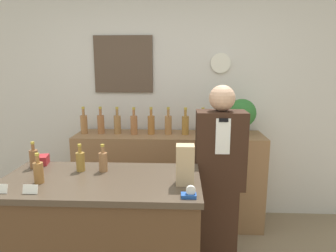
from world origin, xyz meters
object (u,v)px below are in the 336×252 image
at_px(potted_plant, 242,115).
at_px(tape_dispenser, 189,194).
at_px(shopkeeper, 219,180).
at_px(paper_bag, 185,165).

xyz_separation_m(potted_plant, tape_dispenser, (-0.57, -1.45, -0.23)).
distance_m(shopkeeper, potted_plant, 0.89).
relative_size(shopkeeper, potted_plant, 4.14).
bearing_deg(tape_dispenser, shopkeeper, 69.96).
xyz_separation_m(paper_bag, tape_dispenser, (0.02, -0.20, -0.11)).
xyz_separation_m(shopkeeper, paper_bag, (-0.29, -0.54, 0.31)).
bearing_deg(paper_bag, tape_dispenser, -83.19).
height_order(shopkeeper, potted_plant, shopkeeper).
bearing_deg(paper_bag, potted_plant, 64.40).
bearing_deg(shopkeeper, potted_plant, 66.84).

